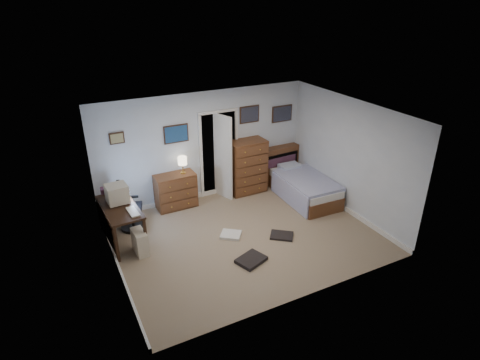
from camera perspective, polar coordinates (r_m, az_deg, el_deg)
name	(u,v)px	position (r m, az deg, el deg)	size (l,w,h in m)	color
floor	(245,236)	(8.13, 0.67, -7.97)	(5.00, 4.00, 0.02)	gray
computer_desk	(115,216)	(7.98, -17.31, -4.86)	(0.70, 1.37, 0.77)	#331C11
crt_monitor	(117,194)	(7.96, -17.07, -1.89)	(0.42, 0.39, 0.37)	beige
keyboard	(133,212)	(7.63, -15.00, -4.38)	(0.15, 0.41, 0.02)	beige
pc_tower	(140,242)	(7.74, -14.04, -8.56)	(0.24, 0.44, 0.46)	beige
office_chair	(129,211)	(8.46, -15.57, -4.32)	(0.63, 0.63, 1.03)	black
media_stack	(108,207)	(8.68, -18.29, -3.65)	(0.17, 0.17, 0.86)	maroon
low_dresser	(176,191)	(9.09, -9.13, -1.54)	(0.89, 0.45, 0.79)	brown
table_lamp	(182,161)	(8.86, -8.20, 2.66)	(0.20, 0.20, 0.39)	gold
doorway	(214,150)	(9.64, -3.75, 4.28)	(0.96, 1.12, 2.05)	black
tall_dresser	(247,167)	(9.58, 0.97, 1.93)	(0.88, 0.52, 1.30)	brown
headboard_bookcase	(279,163)	(10.19, 5.57, 2.35)	(1.06, 0.33, 0.94)	brown
bed	(304,187)	(9.50, 9.09, -1.05)	(1.04, 1.86, 0.60)	brown
wall_posters	(227,122)	(9.23, -1.87, 8.25)	(4.38, 0.04, 0.60)	#331E11
floor_clutter	(253,246)	(7.76, 1.90, -9.43)	(1.52, 1.44, 0.07)	silver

